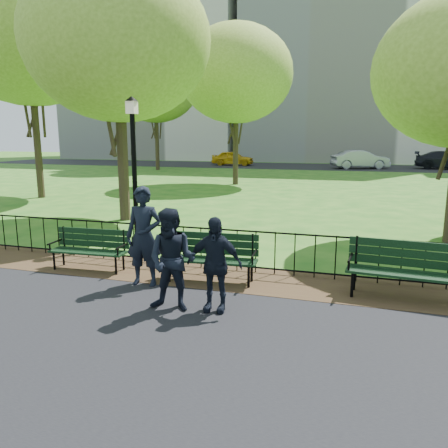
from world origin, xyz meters
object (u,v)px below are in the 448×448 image
(lamppost, at_px, (134,165))
(sedan_silver, at_px, (360,159))
(tree_far_c, at_px, (236,74))
(person_left, at_px, (144,236))
(taxi, at_px, (233,158))
(park_bench_main, at_px, (191,249))
(tree_near_w, at_px, (117,41))
(park_bench_left_a, at_px, (90,245))
(person_mid, at_px, (172,260))
(park_bench_right_a, at_px, (405,264))
(sedan_dark, at_px, (448,160))
(person_right, at_px, (214,264))
(tree_mid_w, at_px, (28,30))
(tree_far_w, at_px, (155,85))

(lamppost, bearing_deg, sedan_silver, 79.16)
(tree_far_c, distance_m, person_left, 18.61)
(lamppost, distance_m, taxi, 31.52)
(park_bench_main, relative_size, tree_near_w, 0.24)
(park_bench_left_a, bearing_deg, person_mid, -34.04)
(taxi, bearing_deg, park_bench_right_a, -162.10)
(person_mid, distance_m, sedan_silver, 33.82)
(park_bench_left_a, xyz_separation_m, sedan_dark, (12.64, 33.68, 0.24))
(park_bench_right_a, distance_m, tree_far_c, 19.42)
(sedan_silver, relative_size, sedan_dark, 0.92)
(lamppost, distance_m, person_right, 5.24)
(park_bench_left_a, height_order, tree_mid_w, tree_mid_w)
(park_bench_right_a, xyz_separation_m, sedan_silver, (-0.70, 32.03, 0.18))
(park_bench_main, xyz_separation_m, person_right, (0.89, -1.29, 0.14))
(park_bench_main, height_order, tree_near_w, tree_near_w)
(park_bench_left_a, xyz_separation_m, tree_far_w, (-10.76, 25.91, 6.32))
(park_bench_left_a, bearing_deg, tree_mid_w, 130.88)
(park_bench_left_a, bearing_deg, sedan_silver, 77.36)
(person_left, relative_size, sedan_dark, 0.36)
(park_bench_left_a, xyz_separation_m, tree_near_w, (-2.15, 5.24, 5.19))
(park_bench_right_a, height_order, person_mid, person_mid)
(sedan_dark, bearing_deg, tree_mid_w, 147.36)
(tree_mid_w, relative_size, sedan_dark, 2.00)
(park_bench_main, height_order, sedan_dark, sedan_dark)
(park_bench_main, relative_size, person_left, 1.03)
(tree_far_c, height_order, person_left, tree_far_c)
(tree_near_w, bearing_deg, person_left, -57.40)
(tree_far_w, bearing_deg, taxi, 58.80)
(park_bench_left_a, xyz_separation_m, tree_far_c, (-1.52, 17.02, 5.68))
(tree_mid_w, relative_size, tree_far_c, 1.17)
(park_bench_main, relative_size, park_bench_right_a, 0.99)
(person_right, bearing_deg, tree_far_c, 101.43)
(lamppost, height_order, tree_far_c, tree_far_c)
(person_right, height_order, sedan_dark, person_right)
(lamppost, relative_size, taxi, 0.94)
(tree_far_c, xyz_separation_m, tree_far_w, (-9.24, 8.89, 0.64))
(tree_mid_w, height_order, person_right, tree_mid_w)
(sedan_dark, bearing_deg, taxi, 99.29)
(park_bench_main, bearing_deg, person_left, -152.71)
(lamppost, xyz_separation_m, person_mid, (2.76, -3.95, -1.21))
(park_bench_right_a, height_order, lamppost, lamppost)
(park_bench_left_a, relative_size, taxi, 0.42)
(park_bench_right_a, xyz_separation_m, person_mid, (-3.64, -1.66, 0.22))
(lamppost, bearing_deg, sedan_dark, 67.70)
(tree_mid_w, distance_m, person_left, 15.34)
(tree_near_w, xyz_separation_m, taxi, (-4.15, 28.05, -5.02))
(park_bench_left_a, distance_m, tree_far_c, 18.01)
(lamppost, bearing_deg, park_bench_right_a, -19.70)
(tree_far_w, bearing_deg, sedan_dark, 18.36)
(tree_far_w, height_order, sedan_silver, tree_far_w)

